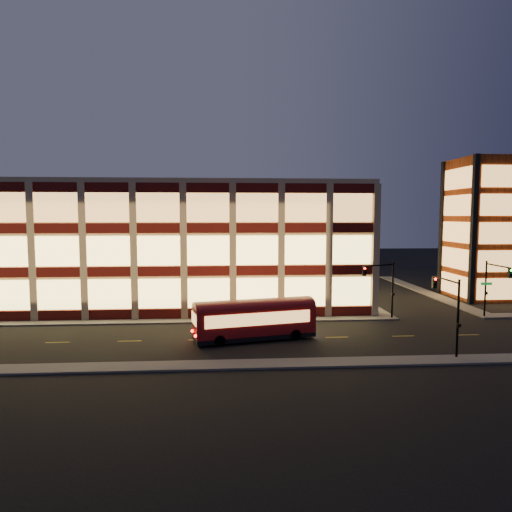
{
  "coord_description": "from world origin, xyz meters",
  "views": [
    {
      "loc": [
        6.18,
        -44.81,
        10.72
      ],
      "look_at": [
        9.81,
        8.0,
        6.01
      ],
      "focal_mm": 32.0,
      "sensor_mm": 36.0,
      "label": 1
    }
  ],
  "objects": [
    {
      "name": "stair_tower",
      "position": [
        39.95,
        11.95,
        8.99
      ],
      "size": [
        8.6,
        8.6,
        18.0
      ],
      "color": "#8C3814",
      "rests_on": "ground"
    },
    {
      "name": "sidewalk_near",
      "position": [
        0.0,
        -13.0,
        0.07
      ],
      "size": [
        100.0,
        2.0,
        0.15
      ],
      "primitive_type": "cube",
      "color": "#514F4C",
      "rests_on": "ground"
    },
    {
      "name": "office_building",
      "position": [
        -2.91,
        16.91,
        7.25
      ],
      "size": [
        50.45,
        30.45,
        14.5
      ],
      "color": "tan",
      "rests_on": "ground"
    },
    {
      "name": "sidewalk_office_south",
      "position": [
        -3.0,
        1.0,
        0.07
      ],
      "size": [
        54.0,
        2.0,
        0.15
      ],
      "primitive_type": "cube",
      "color": "#514F4C",
      "rests_on": "ground"
    },
    {
      "name": "sidewalk_office_east",
      "position": [
        23.0,
        17.0,
        0.07
      ],
      "size": [
        2.0,
        30.0,
        0.15
      ],
      "primitive_type": "cube",
      "color": "#514F4C",
      "rests_on": "ground"
    },
    {
      "name": "traffic_signal_far",
      "position": [
        22.21,
        0.24,
        4.11
      ],
      "size": [
        3.79,
        1.87,
        6.0
      ],
      "color": "black",
      "rests_on": "ground"
    },
    {
      "name": "sidewalk_tower_west",
      "position": [
        34.0,
        17.0,
        0.07
      ],
      "size": [
        2.0,
        30.0,
        0.15
      ],
      "primitive_type": "cube",
      "color": "#514F4C",
      "rests_on": "ground"
    },
    {
      "name": "traffic_signal_right",
      "position": [
        33.5,
        -0.62,
        4.1
      ],
      "size": [
        1.2,
        4.37,
        6.0
      ],
      "color": "black",
      "rests_on": "ground"
    },
    {
      "name": "traffic_signal_near",
      "position": [
        23.5,
        -11.03,
        4.13
      ],
      "size": [
        0.32,
        4.45,
        6.0
      ],
      "color": "black",
      "rests_on": "ground"
    },
    {
      "name": "ground",
      "position": [
        0.0,
        0.0,
        0.0
      ],
      "size": [
        200.0,
        200.0,
        0.0
      ],
      "primitive_type": "plane",
      "color": "black",
      "rests_on": "ground"
    },
    {
      "name": "trolley_bus",
      "position": [
        8.7,
        -6.18,
        1.96
      ],
      "size": [
        10.75,
        4.88,
        3.53
      ],
      "rotation": [
        0.0,
        0.0,
        0.23
      ],
      "color": "#900709",
      "rests_on": "ground"
    }
  ]
}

